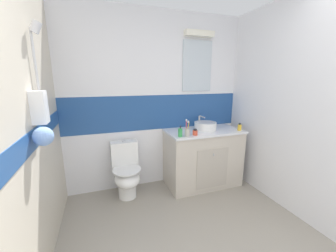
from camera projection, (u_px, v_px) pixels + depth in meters
ground_plane at (191, 236)px, 2.09m from camera, size 3.20×3.48×0.04m
wall_back_tiled at (157, 101)px, 2.95m from camera, size 3.20×0.20×2.50m
wall_left_shower_alcove at (16, 127)px, 1.37m from camera, size 0.26×3.48×2.50m
wall_right_plain at (304, 109)px, 2.23m from camera, size 0.10×3.48×2.50m
vanity_cabinet at (203, 157)px, 3.03m from camera, size 1.10×0.59×0.85m
sink_basin at (205, 125)px, 2.95m from camera, size 0.32×0.37×0.18m
toilet at (126, 172)px, 2.72m from camera, size 0.37×0.50×0.76m
toothbrush_cup at (187, 132)px, 2.59m from camera, size 0.06×0.06×0.23m
soap_dispenser at (180, 132)px, 2.58m from camera, size 0.06×0.06×0.15m
hair_gel_jar at (195, 132)px, 2.66m from camera, size 0.07×0.07×0.08m
perfume_flask_small at (240, 127)px, 2.89m from camera, size 0.04×0.03×0.11m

